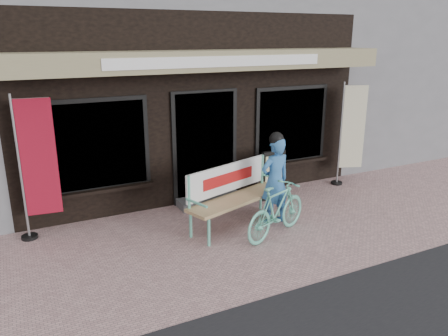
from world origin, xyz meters
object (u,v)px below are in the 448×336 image
person (275,179)px  bicycle (277,210)px  bench (233,190)px  menu_stand (273,175)px  nobori_cream (351,133)px  nobori_red (36,166)px

person → bicycle: 0.65m
bench → menu_stand: (1.28, 0.73, -0.11)m
person → nobori_cream: size_ratio=0.72×
nobori_cream → menu_stand: (-2.01, -0.08, -0.65)m
person → nobori_red: nobori_red is taller
nobori_red → menu_stand: 4.34m
nobori_red → menu_stand: size_ratio=2.33×
person → menu_stand: 1.18m
person → nobori_red: 3.89m
nobori_cream → menu_stand: 2.11m
bicycle → menu_stand: size_ratio=1.48×
menu_stand → bench: bearing=-150.6°
nobori_red → nobori_cream: size_ratio=1.04×
person → menu_stand: person is taller
person → nobori_red: size_ratio=0.69×
bicycle → nobori_red: bearing=42.8°
nobori_cream → bench: bearing=-146.1°
bench → nobori_red: size_ratio=0.86×
bicycle → nobori_cream: size_ratio=0.66×
bench → nobori_cream: 3.43m
nobori_red → menu_stand: (4.28, -0.21, -0.70)m
person → menu_stand: bearing=54.8°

